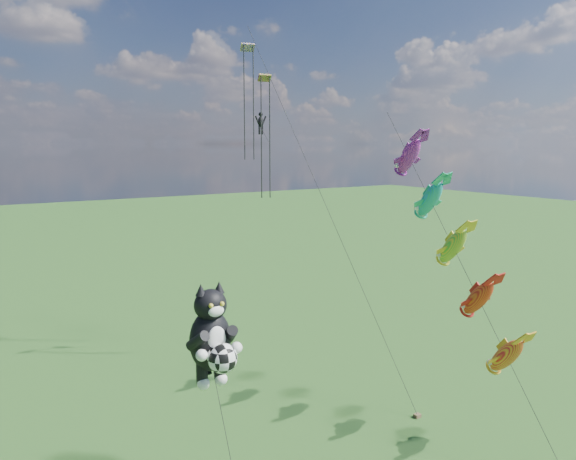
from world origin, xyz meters
TOP-DOWN VIEW (x-y plane):
  - cat_kite_rig at (2.70, 4.50)m, footprint 2.26×3.97m
  - fish_windsock_rig at (17.88, 3.89)m, footprint 2.59×15.84m
  - parafoil_rig at (13.92, 19.07)m, footprint 3.10×17.37m

SIDE VIEW (x-z plane):
  - cat_kite_rig at x=2.70m, z-range 2.56..12.68m
  - fish_windsock_rig at x=17.88m, z-range 1.14..19.58m
  - parafoil_rig at x=13.92m, z-range 5.65..30.93m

